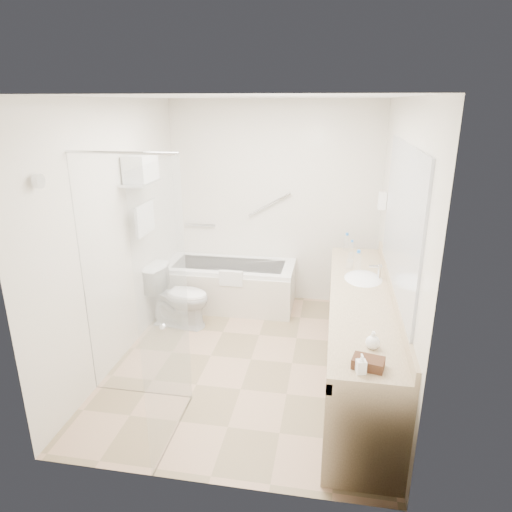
% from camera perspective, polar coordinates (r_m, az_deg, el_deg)
% --- Properties ---
extents(floor, '(3.20, 3.20, 0.00)m').
position_cam_1_polar(floor, '(4.71, -0.64, -12.79)').
color(floor, tan).
rests_on(floor, ground).
extents(ceiling, '(2.60, 3.20, 0.10)m').
position_cam_1_polar(ceiling, '(4.01, -0.77, 19.29)').
color(ceiling, silver).
rests_on(ceiling, wall_back).
extents(wall_back, '(2.60, 0.10, 2.50)m').
position_cam_1_polar(wall_back, '(5.72, 2.23, 6.51)').
color(wall_back, silver).
rests_on(wall_back, ground).
extents(wall_front, '(2.60, 0.10, 2.50)m').
position_cam_1_polar(wall_front, '(2.74, -6.85, -7.66)').
color(wall_front, silver).
rests_on(wall_front, ground).
extents(wall_left, '(0.10, 3.20, 2.50)m').
position_cam_1_polar(wall_left, '(4.60, -16.85, 2.65)').
color(wall_left, silver).
rests_on(wall_left, ground).
extents(wall_right, '(0.10, 3.20, 2.50)m').
position_cam_1_polar(wall_right, '(4.16, 17.18, 0.97)').
color(wall_right, silver).
rests_on(wall_right, ground).
extents(bathtub, '(1.60, 0.73, 0.59)m').
position_cam_1_polar(bathtub, '(5.76, -3.31, -3.59)').
color(bathtub, white).
rests_on(bathtub, floor).
extents(grab_bar_short, '(0.40, 0.03, 0.03)m').
position_cam_1_polar(grab_bar_short, '(5.95, -6.98, 3.89)').
color(grab_bar_short, silver).
rests_on(grab_bar_short, wall_back).
extents(grab_bar_long, '(0.53, 0.03, 0.33)m').
position_cam_1_polar(grab_bar_long, '(5.69, 1.68, 6.44)').
color(grab_bar_long, silver).
rests_on(grab_bar_long, wall_back).
extents(shower_enclosure, '(0.96, 0.91, 2.11)m').
position_cam_1_polar(shower_enclosure, '(3.60, -13.40, -4.65)').
color(shower_enclosure, silver).
rests_on(shower_enclosure, floor).
extents(towel_shelf, '(0.24, 0.55, 0.81)m').
position_cam_1_polar(towel_shelf, '(4.75, -14.14, 9.62)').
color(towel_shelf, silver).
rests_on(towel_shelf, wall_left).
extents(vanity_counter, '(0.55, 2.70, 0.95)m').
position_cam_1_polar(vanity_counter, '(4.22, 12.88, -7.34)').
color(vanity_counter, tan).
rests_on(vanity_counter, floor).
extents(sink, '(0.40, 0.52, 0.14)m').
position_cam_1_polar(sink, '(4.52, 13.22, -3.10)').
color(sink, white).
rests_on(sink, vanity_counter).
extents(faucet, '(0.03, 0.03, 0.14)m').
position_cam_1_polar(faucet, '(4.49, 15.17, -1.89)').
color(faucet, silver).
rests_on(faucet, vanity_counter).
extents(mirror, '(0.02, 2.00, 1.20)m').
position_cam_1_polar(mirror, '(3.94, 17.70, 4.48)').
color(mirror, '#A8ADB4').
rests_on(mirror, wall_right).
extents(hairdryer_unit, '(0.08, 0.10, 0.18)m').
position_cam_1_polar(hairdryer_unit, '(5.12, 15.50, 6.67)').
color(hairdryer_unit, white).
rests_on(hairdryer_unit, wall_right).
extents(toilet, '(0.76, 0.48, 0.70)m').
position_cam_1_polar(toilet, '(5.30, -9.62, -5.01)').
color(toilet, white).
rests_on(toilet, floor).
extents(amenity_basket, '(0.22, 0.17, 0.07)m').
position_cam_1_polar(amenity_basket, '(3.07, 13.85, -12.84)').
color(amenity_basket, '#4D2C1B').
rests_on(amenity_basket, vanity_counter).
extents(soap_bottle_a, '(0.09, 0.14, 0.06)m').
position_cam_1_polar(soap_bottle_a, '(3.00, 12.97, -13.56)').
color(soap_bottle_a, white).
rests_on(soap_bottle_a, vanity_counter).
extents(soap_bottle_b, '(0.14, 0.16, 0.10)m').
position_cam_1_polar(soap_bottle_b, '(3.28, 14.39, -10.32)').
color(soap_bottle_b, white).
rests_on(soap_bottle_b, vanity_counter).
extents(water_bottle_left, '(0.07, 0.07, 0.22)m').
position_cam_1_polar(water_bottle_left, '(4.66, 12.64, -0.66)').
color(water_bottle_left, silver).
rests_on(water_bottle_left, vanity_counter).
extents(water_bottle_mid, '(0.05, 0.05, 0.17)m').
position_cam_1_polar(water_bottle_mid, '(5.15, 11.88, 0.99)').
color(water_bottle_mid, silver).
rests_on(water_bottle_mid, vanity_counter).
extents(water_bottle_right, '(0.06, 0.06, 0.21)m').
position_cam_1_polar(water_bottle_right, '(5.27, 11.26, 1.65)').
color(water_bottle_right, silver).
rests_on(water_bottle_right, vanity_counter).
extents(drinking_glass_near, '(0.09, 0.09, 0.09)m').
position_cam_1_polar(drinking_glass_near, '(4.73, 11.65, -1.01)').
color(drinking_glass_near, silver).
rests_on(drinking_glass_near, vanity_counter).
extents(drinking_glass_far, '(0.09, 0.09, 0.09)m').
position_cam_1_polar(drinking_glass_far, '(4.95, 11.83, -0.16)').
color(drinking_glass_far, silver).
rests_on(drinking_glass_far, vanity_counter).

